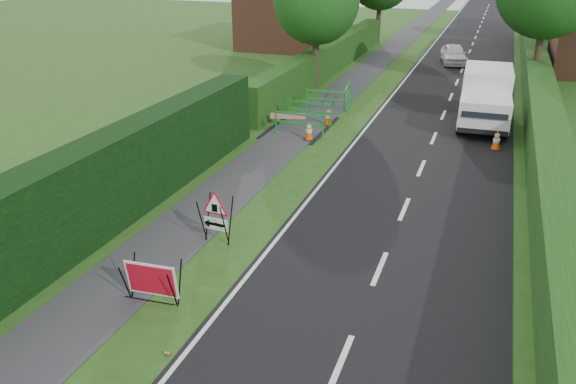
% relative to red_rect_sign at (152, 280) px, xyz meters
% --- Properties ---
extents(ground, '(120.00, 120.00, 0.00)m').
position_rel_red_rect_sign_xyz_m(ground, '(1.83, 2.07, -0.57)').
color(ground, '#244D16').
rests_on(ground, ground).
extents(road_surface, '(6.00, 90.00, 0.02)m').
position_rel_red_rect_sign_xyz_m(road_surface, '(4.33, 37.07, -0.56)').
color(road_surface, black).
rests_on(road_surface, ground).
extents(footpath, '(2.00, 90.00, 0.02)m').
position_rel_red_rect_sign_xyz_m(footpath, '(-1.17, 37.07, -0.56)').
color(footpath, '#2D2D30').
rests_on(footpath, ground).
extents(hedge_west_near, '(1.10, 18.00, 2.50)m').
position_rel_red_rect_sign_xyz_m(hedge_west_near, '(-3.17, 2.07, -0.57)').
color(hedge_west_near, black).
rests_on(hedge_west_near, ground).
extents(hedge_west_far, '(1.00, 24.00, 1.80)m').
position_rel_red_rect_sign_xyz_m(hedge_west_far, '(-3.17, 24.07, -0.57)').
color(hedge_west_far, '#14380F').
rests_on(hedge_west_far, ground).
extents(hedge_east, '(1.20, 50.00, 1.50)m').
position_rel_red_rect_sign_xyz_m(hedge_east, '(8.33, 18.07, -0.57)').
color(hedge_east, '#14380F').
rests_on(hedge_east, ground).
extents(house_west, '(7.50, 7.40, 7.88)m').
position_rel_red_rect_sign_xyz_m(house_west, '(-8.17, 32.07, 2.33)').
color(house_west, brown).
rests_on(house_west, ground).
extents(tree_nw, '(4.40, 4.40, 6.70)m').
position_rel_red_rect_sign_xyz_m(tree_nw, '(-2.77, 20.07, 3.91)').
color(tree_nw, '#2D2116').
rests_on(tree_nw, ground).
extents(red_rect_sign, '(1.21, 0.79, 0.99)m').
position_rel_red_rect_sign_xyz_m(red_rect_sign, '(0.00, 0.00, 0.00)').
color(red_rect_sign, black).
rests_on(red_rect_sign, ground).
extents(triangle_sign, '(0.90, 0.90, 1.24)m').
position_rel_red_rect_sign_xyz_m(triangle_sign, '(0.04, 2.86, 0.30)').
color(triangle_sign, black).
rests_on(triangle_sign, ground).
extents(works_van, '(2.15, 5.10, 2.29)m').
position_rel_red_rect_sign_xyz_m(works_van, '(6.04, 16.30, 0.65)').
color(works_van, silver).
rests_on(works_van, ground).
extents(traffic_cone_0, '(0.38, 0.38, 0.79)m').
position_rel_red_rect_sign_xyz_m(traffic_cone_0, '(6.68, 13.02, -0.18)').
color(traffic_cone_0, black).
rests_on(traffic_cone_0, ground).
extents(traffic_cone_1, '(0.38, 0.38, 0.79)m').
position_rel_red_rect_sign_xyz_m(traffic_cone_1, '(6.83, 15.65, -0.18)').
color(traffic_cone_1, black).
rests_on(traffic_cone_1, ground).
extents(traffic_cone_2, '(0.38, 0.38, 0.79)m').
position_rel_red_rect_sign_xyz_m(traffic_cone_2, '(6.40, 18.62, -0.18)').
color(traffic_cone_2, black).
rests_on(traffic_cone_2, ground).
extents(traffic_cone_3, '(0.38, 0.38, 0.79)m').
position_rel_red_rect_sign_xyz_m(traffic_cone_3, '(-0.31, 11.66, -0.18)').
color(traffic_cone_3, black).
rests_on(traffic_cone_3, ground).
extents(traffic_cone_4, '(0.38, 0.38, 0.79)m').
position_rel_red_rect_sign_xyz_m(traffic_cone_4, '(-0.17, 13.87, -0.18)').
color(traffic_cone_4, black).
rests_on(traffic_cone_4, ground).
extents(ped_barrier_0, '(2.06, 0.36, 1.00)m').
position_rel_red_rect_sign_xyz_m(ped_barrier_0, '(-0.82, 11.94, 0.06)').
color(ped_barrier_0, '#167E26').
rests_on(ped_barrier_0, ground).
extents(ped_barrier_1, '(2.08, 0.46, 1.00)m').
position_rel_red_rect_sign_xyz_m(ped_barrier_1, '(-1.02, 13.77, 0.06)').
color(ped_barrier_1, '#167E26').
rests_on(ped_barrier_1, ground).
extents(ped_barrier_2, '(2.08, 0.55, 1.00)m').
position_rel_red_rect_sign_xyz_m(ped_barrier_2, '(-0.83, 15.99, 0.06)').
color(ped_barrier_2, '#167E26').
rests_on(ped_barrier_2, ground).
extents(ped_barrier_3, '(0.66, 2.09, 1.00)m').
position_rel_red_rect_sign_xyz_m(ped_barrier_3, '(-0.26, 17.27, 0.06)').
color(ped_barrier_3, '#167E26').
rests_on(ped_barrier_3, ground).
extents(redwhite_plank, '(1.45, 0.46, 0.25)m').
position_rel_red_rect_sign_xyz_m(redwhite_plank, '(-1.73, 13.10, -0.57)').
color(redwhite_plank, red).
rests_on(redwhite_plank, ground).
extents(litter_can, '(0.12, 0.07, 0.07)m').
position_rel_red_rect_sign_xyz_m(litter_can, '(1.18, -1.38, -0.57)').
color(litter_can, '#BF7F4C').
rests_on(litter_can, ground).
extents(hatchback_car, '(2.15, 3.81, 1.22)m').
position_rel_red_rect_sign_xyz_m(hatchback_car, '(3.60, 29.56, 0.04)').
color(hatchback_car, white).
rests_on(hatchback_car, ground).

